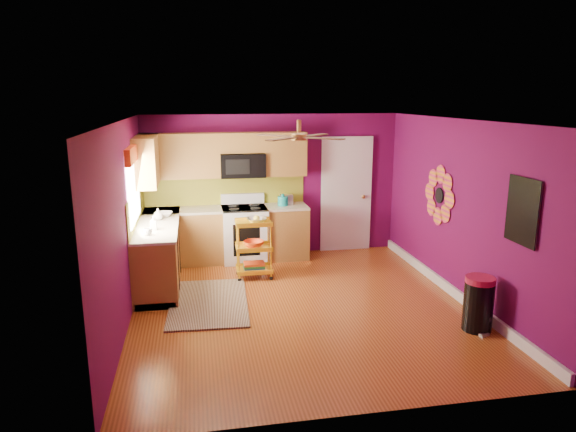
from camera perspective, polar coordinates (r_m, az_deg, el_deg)
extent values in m
plane|color=brown|center=(7.13, 1.47, -9.96)|extent=(5.00, 5.00, 0.00)
cube|color=#5F0A47|center=(9.15, -1.70, 3.42)|extent=(4.50, 0.04, 2.50)
cube|color=#5F0A47|center=(4.42, 8.26, -7.49)|extent=(4.50, 0.04, 2.50)
cube|color=#5F0A47|center=(6.66, -17.79, -0.93)|extent=(0.04, 5.00, 2.50)
cube|color=#5F0A47|center=(7.52, 18.56, 0.59)|extent=(0.04, 5.00, 2.50)
cube|color=silver|center=(6.56, 1.60, 10.55)|extent=(4.50, 5.00, 0.04)
cube|color=white|center=(7.83, 17.73, -7.87)|extent=(0.05, 4.90, 0.14)
cube|color=brown|center=(8.13, -14.14, -4.03)|extent=(0.60, 2.30, 0.90)
cube|color=brown|center=(8.94, -6.76, -2.15)|extent=(2.80, 0.60, 0.90)
cube|color=beige|center=(8.01, -14.32, -0.81)|extent=(0.63, 2.30, 0.04)
cube|color=beige|center=(8.83, -6.85, 0.79)|extent=(2.80, 0.63, 0.04)
cube|color=black|center=(8.26, -13.98, -6.68)|extent=(0.54, 2.30, 0.10)
cube|color=black|center=(9.06, -6.70, -4.59)|extent=(2.80, 0.54, 0.10)
cube|color=white|center=(8.93, -4.83, -2.05)|extent=(0.76, 0.66, 0.92)
cube|color=black|center=(8.82, -4.89, 0.86)|extent=(0.76, 0.62, 0.03)
cube|color=white|center=(9.07, -5.08, 1.94)|extent=(0.76, 0.06, 0.18)
cube|color=black|center=(8.62, -4.62, -2.68)|extent=(0.45, 0.02, 0.55)
cube|color=brown|center=(8.80, -11.91, 6.54)|extent=(1.32, 0.33, 0.75)
cube|color=brown|center=(8.94, -0.35, 6.92)|extent=(0.72, 0.33, 0.75)
cube|color=brown|center=(8.82, -5.14, 8.12)|extent=(0.76, 0.33, 0.34)
cube|color=brown|center=(8.35, -15.39, 6.01)|extent=(0.33, 1.30, 0.75)
cube|color=black|center=(8.83, -5.06, 5.64)|extent=(0.76, 0.38, 0.40)
cube|color=olive|center=(9.06, -7.01, 2.88)|extent=(2.80, 0.01, 0.51)
cube|color=olive|center=(7.98, -16.51, 1.02)|extent=(0.01, 2.30, 0.51)
cube|color=white|center=(7.62, -16.84, 3.17)|extent=(0.03, 1.20, 1.00)
cube|color=#E84614|center=(7.55, -16.85, 6.69)|extent=(0.08, 1.35, 0.22)
cube|color=white|center=(9.46, 6.45, 2.28)|extent=(0.85, 0.04, 2.05)
cube|color=white|center=(9.44, 6.49, 2.26)|extent=(0.95, 0.02, 2.15)
sphere|color=#BF8C3F|center=(9.51, 8.39, 2.13)|extent=(0.07, 0.07, 0.07)
cylinder|color=black|center=(8.01, 16.44, 2.21)|extent=(0.01, 0.24, 0.24)
cube|color=teal|center=(6.29, 24.67, 0.49)|extent=(0.03, 0.52, 0.72)
cube|color=black|center=(6.28, 24.56, 0.49)|extent=(0.01, 0.56, 0.76)
cylinder|color=#BF8C3F|center=(6.76, 1.24, 9.95)|extent=(0.06, 0.06, 0.16)
cylinder|color=#BF8C3F|center=(6.77, 1.23, 8.77)|extent=(0.20, 0.20, 0.08)
cube|color=#4C2D19|center=(7.09, 2.95, 8.96)|extent=(0.47, 0.47, 0.01)
cube|color=#4C2D19|center=(6.99, -1.41, 8.91)|extent=(0.47, 0.47, 0.01)
cube|color=#4C2D19|center=(6.46, -0.65, 8.56)|extent=(0.47, 0.47, 0.01)
cube|color=#4C2D19|center=(6.57, 4.03, 8.61)|extent=(0.47, 0.47, 0.01)
cube|color=black|center=(7.29, -8.81, -9.47)|extent=(1.14, 1.77, 0.02)
cylinder|color=yellow|center=(7.87, -5.49, -4.09)|extent=(0.02, 0.02, 0.86)
cylinder|color=yellow|center=(7.92, -1.90, -3.93)|extent=(0.02, 0.02, 0.86)
cylinder|color=yellow|center=(8.20, -5.66, -3.39)|extent=(0.02, 0.02, 0.86)
cylinder|color=yellow|center=(8.25, -2.22, -3.24)|extent=(0.02, 0.02, 0.86)
sphere|color=black|center=(8.02, -5.42, -7.10)|extent=(0.06, 0.06, 0.06)
sphere|color=black|center=(8.06, -1.88, -6.92)|extent=(0.06, 0.06, 0.06)
sphere|color=black|center=(8.34, -5.59, -6.29)|extent=(0.06, 0.06, 0.06)
sphere|color=black|center=(8.38, -2.19, -6.13)|extent=(0.06, 0.06, 0.06)
cube|color=yellow|center=(7.95, -3.86, -0.83)|extent=(0.56, 0.41, 0.03)
cube|color=yellow|center=(8.05, -3.82, -3.55)|extent=(0.56, 0.41, 0.03)
cube|color=yellow|center=(8.16, -3.78, -6.00)|extent=(0.56, 0.41, 0.03)
imported|color=beige|center=(7.94, -3.50, -0.45)|extent=(0.31, 0.31, 0.08)
sphere|color=yellow|center=(7.93, -3.51, -0.29)|extent=(0.10, 0.10, 0.10)
imported|color=#E84614|center=(8.03, -3.82, -3.11)|extent=(0.32, 0.32, 0.10)
cube|color=navy|center=(8.15, -3.78, -5.77)|extent=(0.33, 0.25, 0.04)
cube|color=#267233|center=(8.14, -3.79, -5.51)|extent=(0.33, 0.25, 0.04)
cube|color=#E84614|center=(8.13, -3.79, -5.30)|extent=(0.33, 0.25, 0.03)
cylinder|color=black|center=(6.75, 20.37, -9.39)|extent=(0.46, 0.46, 0.61)
cylinder|color=#AB183C|center=(6.63, 20.61, -6.67)|extent=(0.36, 0.36, 0.07)
cube|color=beige|center=(6.72, 20.95, -12.22)|extent=(0.14, 0.10, 0.03)
cylinder|color=teal|center=(8.93, -0.57, 1.68)|extent=(0.18, 0.18, 0.16)
sphere|color=teal|center=(8.91, -0.58, 2.31)|extent=(0.06, 0.06, 0.06)
cube|color=beige|center=(9.00, -0.20, 1.84)|extent=(0.22, 0.15, 0.18)
imported|color=#EA3F72|center=(7.56, -14.73, -0.72)|extent=(0.09, 0.09, 0.20)
imported|color=white|center=(8.13, -14.24, 0.19)|extent=(0.14, 0.14, 0.18)
imported|color=white|center=(8.35, -13.68, 0.18)|extent=(0.29, 0.29, 0.07)
imported|color=white|center=(7.29, -15.31, -1.70)|extent=(0.12, 0.12, 0.09)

